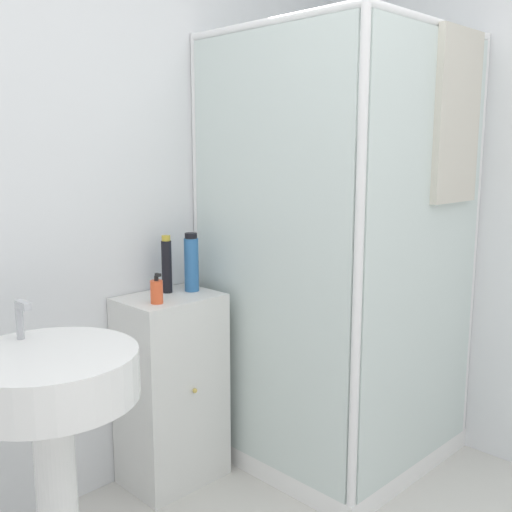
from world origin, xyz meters
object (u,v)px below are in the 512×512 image
sink (51,403)px  shampoo_bottle_tall_black (167,265)px  soap_dispenser (157,291)px  shampoo_bottle_blue (191,263)px

sink → shampoo_bottle_tall_black: 0.91m
sink → shampoo_bottle_tall_black: bearing=28.9°
soap_dispenser → shampoo_bottle_tall_black: shampoo_bottle_tall_black is taller
shampoo_bottle_blue → sink: bearing=-156.8°
soap_dispenser → shampoo_bottle_tall_black: size_ratio=0.50×
soap_dispenser → shampoo_bottle_blue: bearing=16.6°
shampoo_bottle_tall_black → soap_dispenser: bearing=-139.3°
soap_dispenser → shampoo_bottle_blue: size_ratio=0.49×
sink → soap_dispenser: size_ratio=7.78×
shampoo_bottle_blue → soap_dispenser: bearing=-163.4°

